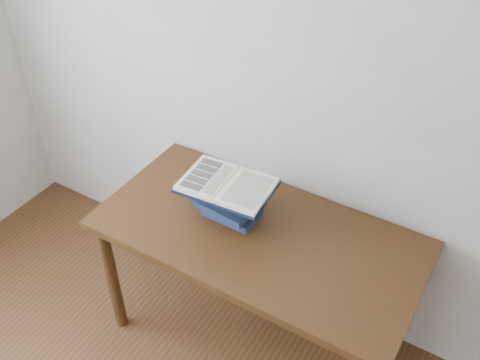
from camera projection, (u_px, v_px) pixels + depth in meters
The scene contains 3 objects.
desk at pixel (257, 248), 2.36m from camera, with size 1.41×0.70×0.76m.
book_stack at pixel (230, 200), 2.32m from camera, with size 0.27×0.22×0.18m.
open_book at pixel (227, 185), 2.24m from camera, with size 0.40×0.29×0.03m.
Camera 1 is at (0.87, -0.07, 2.38)m, focal length 40.00 mm.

